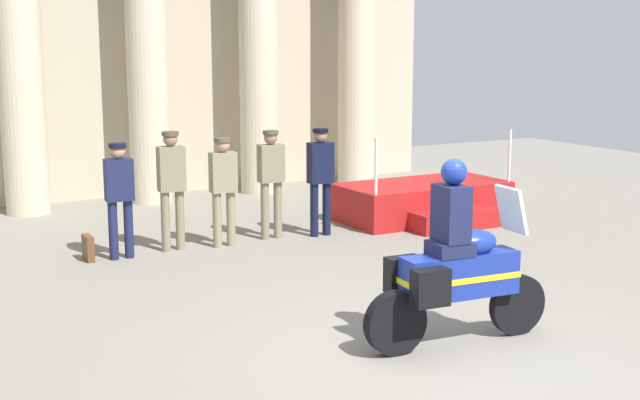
% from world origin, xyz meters
% --- Properties ---
extents(ground_plane, '(28.00, 28.00, 0.00)m').
position_xyz_m(ground_plane, '(0.00, 0.00, 0.00)').
color(ground_plane, gray).
extents(colonnade_backdrop, '(13.12, 1.61, 7.12)m').
position_xyz_m(colonnade_backdrop, '(0.16, 9.83, 3.61)').
color(colonnade_backdrop, '#B6AB91').
rests_on(colonnade_backdrop, ground_plane).
extents(reviewing_stand, '(2.88, 1.93, 1.53)m').
position_xyz_m(reviewing_stand, '(3.72, 5.44, 0.30)').
color(reviewing_stand, '#A51919').
rests_on(reviewing_stand, ground_plane).
extents(officer_in_row_0, '(0.39, 0.25, 1.63)m').
position_xyz_m(officer_in_row_0, '(-1.61, 5.31, 0.96)').
color(officer_in_row_0, '#191E42').
rests_on(officer_in_row_0, ground_plane).
extents(officer_in_row_1, '(0.39, 0.25, 1.74)m').
position_xyz_m(officer_in_row_1, '(-0.81, 5.41, 1.03)').
color(officer_in_row_1, '#7A7056').
rests_on(officer_in_row_1, ground_plane).
extents(officer_in_row_2, '(0.39, 0.25, 1.63)m').
position_xyz_m(officer_in_row_2, '(-0.06, 5.28, 0.96)').
color(officer_in_row_2, '#847A5B').
rests_on(officer_in_row_2, ground_plane).
extents(officer_in_row_3, '(0.39, 0.25, 1.68)m').
position_xyz_m(officer_in_row_3, '(0.78, 5.41, 0.99)').
color(officer_in_row_3, '#7A7056').
rests_on(officer_in_row_3, ground_plane).
extents(officer_in_row_4, '(0.39, 0.25, 1.68)m').
position_xyz_m(officer_in_row_4, '(1.54, 5.22, 0.99)').
color(officer_in_row_4, black).
rests_on(officer_in_row_4, ground_plane).
extents(motorcycle_with_rider, '(2.09, 0.73, 1.90)m').
position_xyz_m(motorcycle_with_rider, '(0.27, 0.23, 0.79)').
color(motorcycle_with_rider, black).
rests_on(motorcycle_with_rider, ground_plane).
extents(briefcase_on_ground, '(0.10, 0.32, 0.36)m').
position_xyz_m(briefcase_on_ground, '(-2.05, 5.41, 0.18)').
color(briefcase_on_ground, brown).
rests_on(briefcase_on_ground, ground_plane).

